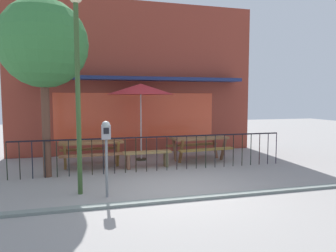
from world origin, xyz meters
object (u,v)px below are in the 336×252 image
Objects in this scene: picnic_table_left at (91,146)px; patio_bench at (147,156)px; patio_umbrella at (141,89)px; picnic_table_right at (199,142)px; parking_meter_near at (106,139)px; street_lamp at (77,64)px; street_tree at (43,44)px.

picnic_table_left is 1.68m from patio_bench.
patio_bench is at bearing -91.86° from patio_umbrella.
picnic_table_right is 4.47m from parking_meter_near.
patio_umbrella is 1.59× the size of parking_meter_near.
patio_umbrella is 3.83m from street_lamp.
street_lamp is at bearing -65.01° from street_tree.
parking_meter_near is 0.37× the size of street_lamp.
picnic_table_left is at bearing 39.82° from street_tree.
patio_umbrella is 0.56× the size of street_tree.
patio_umbrella is at bearing 20.98° from picnic_table_left.
picnic_table_right is 5.37m from street_tree.
patio_umbrella reaches higher than patio_bench.
picnic_table_left is 3.12m from parking_meter_near.
parking_meter_near reaches higher than picnic_table_right.
parking_meter_near is at bearing -135.79° from picnic_table_right.
street_tree is at bearing 114.99° from street_lamp.
street_lamp reaches higher than patio_bench.
patio_umbrella reaches higher than picnic_table_left.
patio_bench is at bearing -19.96° from picnic_table_left.
picnic_table_left is 3.42m from street_lamp.
street_tree reaches higher than parking_meter_near.
picnic_table_right is at bearing 12.22° from street_tree.
street_tree reaches higher than patio_bench.
parking_meter_near is at bearing -57.67° from street_tree.
street_lamp is at bearing -96.75° from picnic_table_left.
street_tree is at bearing -140.18° from picnic_table_left.
street_tree reaches higher than picnic_table_right.
picnic_table_left is 0.75× the size of patio_umbrella.
patio_umbrella is 1.76× the size of patio_bench.
picnic_table_left is 1.32× the size of patio_bench.
patio_umbrella is 2.27m from patio_bench.
street_tree is (-4.51, -0.98, 2.74)m from picnic_table_right.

